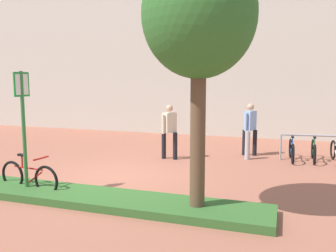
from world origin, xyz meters
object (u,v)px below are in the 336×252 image
at_px(bike_at_sign, 29,177).
at_px(bike_rack_cluster, 325,151).
at_px(tree_sidewalk, 199,18).
at_px(person_shirt_white, 169,128).
at_px(bollard_steel, 247,145).
at_px(person_shirt_blue, 250,126).
at_px(parking_sign_post, 23,115).

relative_size(bike_at_sign, bike_rack_cluster, 0.63).
relative_size(tree_sidewalk, person_shirt_white, 2.76).
height_order(tree_sidewalk, bike_at_sign, tree_sidewalk).
xyz_separation_m(bollard_steel, person_shirt_blue, (0.00, 0.64, 0.53)).
xyz_separation_m(bike_at_sign, bike_rack_cluster, (6.56, 5.28, -0.00)).
height_order(bike_rack_cluster, bollard_steel, bollard_steel).
distance_m(bollard_steel, person_shirt_white, 2.51).
bearing_deg(tree_sidewalk, person_shirt_white, 114.51).
relative_size(parking_sign_post, bike_rack_cluster, 1.01).
xyz_separation_m(bike_at_sign, bollard_steel, (4.28, 4.86, 0.10)).
distance_m(tree_sidewalk, bollard_steel, 5.84).
relative_size(bike_at_sign, person_shirt_white, 0.97).
xyz_separation_m(parking_sign_post, person_shirt_white, (1.92, 4.26, -0.75)).
bearing_deg(bike_rack_cluster, bollard_steel, -169.49).
xyz_separation_m(parking_sign_post, bike_at_sign, (-0.02, 0.10, -1.39)).
bearing_deg(tree_sidewalk, bike_at_sign, 179.06).
distance_m(tree_sidewalk, bike_rack_cluster, 6.80).
relative_size(parking_sign_post, person_shirt_blue, 1.56).
xyz_separation_m(tree_sidewalk, person_shirt_blue, (0.42, 5.56, -2.59)).
bearing_deg(person_shirt_blue, bike_rack_cluster, -5.54).
distance_m(parking_sign_post, bike_at_sign, 1.39).
bearing_deg(bollard_steel, tree_sidewalk, -94.90).
height_order(tree_sidewalk, bike_rack_cluster, tree_sidewalk).
height_order(tree_sidewalk, bollard_steel, tree_sidewalk).
relative_size(tree_sidewalk, person_shirt_blue, 2.76).
height_order(bike_rack_cluster, person_shirt_white, person_shirt_white).
bearing_deg(bike_rack_cluster, tree_sidewalk, -116.85).
relative_size(bollard_steel, person_shirt_white, 0.52).
bearing_deg(bike_rack_cluster, bike_at_sign, -141.18).
bearing_deg(person_shirt_blue, tree_sidewalk, -94.36).
bearing_deg(person_shirt_blue, bollard_steel, -90.21).
bearing_deg(bollard_steel, bike_rack_cluster, 10.51).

